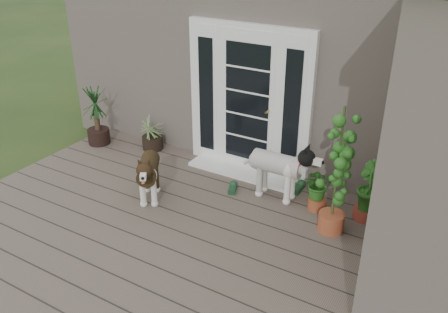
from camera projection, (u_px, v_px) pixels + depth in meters
The scene contains 14 objects.
deck at pixel (172, 254), 5.41m from camera, with size 6.20×4.60×0.12m, color #6B5B4C.
house_main at pixel (316, 47), 8.01m from camera, with size 7.40×4.00×3.10m, color #665E54.
door_unit at pixel (248, 101), 6.69m from camera, with size 1.90×0.14×2.15m, color white.
door_step at pixel (240, 171), 7.00m from camera, with size 1.60×0.40×0.05m, color white.
brindle_dog at pixel (149, 177), 6.23m from camera, with size 0.34×0.80×0.67m, color #392B15, non-canonical shape.
white_dog at pixel (277, 173), 6.25m from camera, with size 0.38×0.89×0.74m, color white, non-canonical shape.
spider_plant at pixel (152, 132), 7.63m from camera, with size 0.56×0.56×0.60m, color #8BAB69, non-canonical shape.
yucca at pixel (96, 116), 7.73m from camera, with size 0.68×0.68×0.99m, color black, non-canonical shape.
herb_a at pixel (318, 192), 6.04m from camera, with size 0.38×0.38×0.49m, color #29601B.
herb_b at pixel (366, 199), 5.82m from camera, with size 0.38×0.38×0.57m, color #18551D.
herb_c at pixel (422, 205), 5.75m from camera, with size 0.33×0.33×0.51m, color #1D5017.
sapling at pixel (337, 170), 5.36m from camera, with size 0.49×0.49×1.66m, color #1A5D1F, non-canonical shape.
clog_left at pixel (233, 188), 6.54m from camera, with size 0.14×0.29×0.09m, color #173921, non-canonical shape.
clog_right at pixel (298, 187), 6.54m from camera, with size 0.15×0.33×0.10m, color #15351A, non-canonical shape.
Camera 1 is at (2.72, -3.03, 3.49)m, focal length 37.88 mm.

